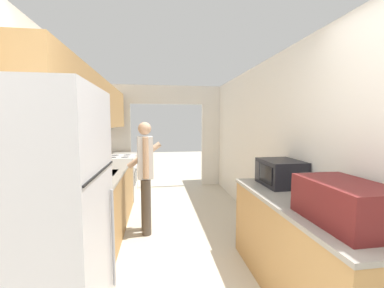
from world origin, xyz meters
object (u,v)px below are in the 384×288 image
(person, at_px, (145,174))
(suitcase, at_px, (344,203))
(range_oven, at_px, (120,177))
(microwave, at_px, (280,173))
(refrigerator, at_px, (38,239))

(person, height_order, suitcase, person)
(person, bearing_deg, range_oven, 13.24)
(suitcase, distance_m, microwave, 1.00)
(suitcase, height_order, microwave, suitcase)
(range_oven, bearing_deg, microwave, -50.96)
(range_oven, distance_m, person, 1.81)
(refrigerator, height_order, suitcase, refrigerator)
(refrigerator, height_order, microwave, refrigerator)
(refrigerator, relative_size, microwave, 3.72)
(range_oven, relative_size, person, 0.65)
(person, xyz_separation_m, suitcase, (1.45, -1.97, 0.19))
(range_oven, height_order, person, person)
(person, xyz_separation_m, microwave, (1.53, -0.97, 0.18))
(person, distance_m, microwave, 1.82)
(person, height_order, microwave, person)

